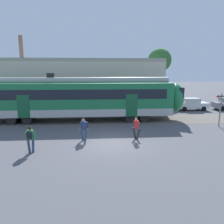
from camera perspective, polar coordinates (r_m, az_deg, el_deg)
The scene contains 8 objects.
ground_plane at distance 15.31m, azimuth -0.12°, elevation -8.16°, with size 160.00×160.00×0.00m, color #515156.
pedestrian_green at distance 14.22m, azimuth -20.55°, elevation -6.19°, with size 0.53×0.65×1.67m.
pedestrian_navy at distance 15.73m, azimuth -7.31°, elevation -3.96°, with size 0.71×0.52×1.67m.
pedestrian_red at distance 16.01m, azimuth 6.40°, elevation -3.78°, with size 0.63×0.55×1.67m.
parked_car_white at distance 29.41m, azimuth 20.02°, elevation 1.96°, with size 4.01×1.77×1.54m.
crossing_signal at distance 21.53m, azimuth 26.55°, elevation 1.75°, with size 0.96×0.22×3.00m.
background_building at distance 28.76m, azimuth -9.37°, elevation 7.15°, with size 21.92×5.00×9.20m.
street_tree_right at distance 36.06m, azimuth 12.32°, elevation 13.03°, with size 3.67×3.67×8.39m.
Camera 1 is at (-1.05, -14.44, 4.98)m, focal length 35.00 mm.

